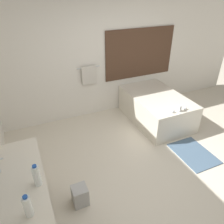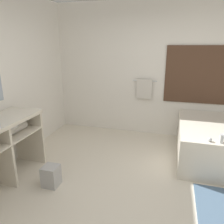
# 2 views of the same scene
# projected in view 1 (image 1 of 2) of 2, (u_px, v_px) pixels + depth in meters

# --- Properties ---
(ground_plane) EXTENTS (16.00, 16.00, 0.00)m
(ground_plane) POSITION_uv_depth(u_px,v_px,m) (152.00, 173.00, 3.57)
(ground_plane) COLOR beige
(ground_plane) RESTS_ON ground
(wall_back_with_blinds) EXTENTS (7.40, 0.13, 2.70)m
(wall_back_with_blinds) POSITION_uv_depth(u_px,v_px,m) (102.00, 55.00, 4.65)
(wall_back_with_blinds) COLOR white
(wall_back_with_blinds) RESTS_ON ground_plane
(vanity_counter) EXTENTS (0.57, 1.40, 0.91)m
(vanity_counter) POSITION_uv_depth(u_px,v_px,m) (21.00, 195.00, 2.41)
(vanity_counter) COLOR beige
(vanity_counter) RESTS_ON ground_plane
(bathtub) EXTENTS (1.04, 1.64, 0.72)m
(bathtub) POSITION_uv_depth(u_px,v_px,m) (156.00, 107.00, 4.81)
(bathtub) COLOR silver
(bathtub) RESTS_ON ground_plane
(water_bottle_1) EXTENTS (0.07, 0.07, 0.26)m
(water_bottle_1) POSITION_uv_depth(u_px,v_px,m) (37.00, 175.00, 2.17)
(water_bottle_1) COLOR silver
(water_bottle_1) RESTS_ON vanity_counter
(water_bottle_2) EXTENTS (0.07, 0.07, 0.25)m
(water_bottle_2) POSITION_uv_depth(u_px,v_px,m) (28.00, 206.00, 1.88)
(water_bottle_2) COLOR silver
(water_bottle_2) RESTS_ON vanity_counter
(waste_bin) EXTENTS (0.21, 0.21, 0.29)m
(waste_bin) POSITION_uv_depth(u_px,v_px,m) (80.00, 195.00, 3.02)
(waste_bin) COLOR #B2B2B2
(waste_bin) RESTS_ON ground_plane
(bath_mat) EXTENTS (0.59, 0.81, 0.02)m
(bath_mat) POSITION_uv_depth(u_px,v_px,m) (194.00, 153.00, 3.96)
(bath_mat) COLOR slate
(bath_mat) RESTS_ON ground_plane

